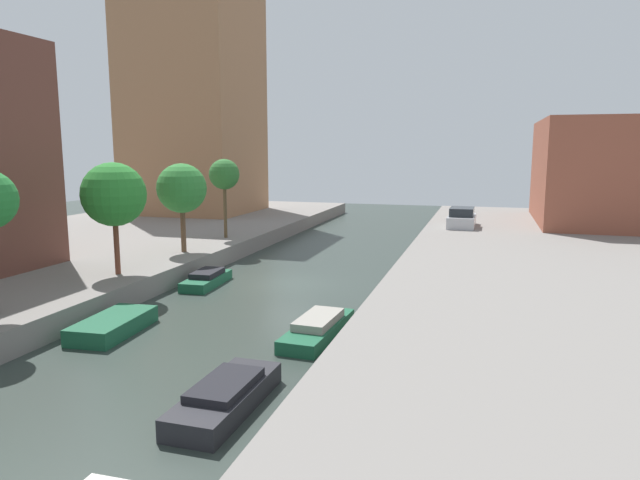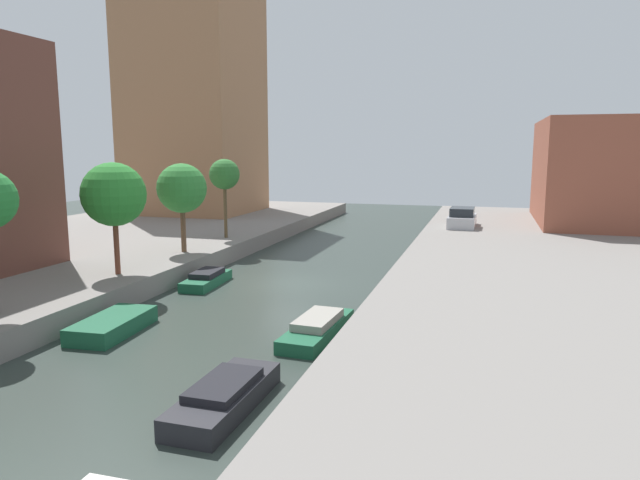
% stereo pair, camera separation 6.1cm
% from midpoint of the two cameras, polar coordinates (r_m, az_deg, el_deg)
% --- Properties ---
extents(ground_plane, '(84.00, 84.00, 0.00)m').
position_cam_midpoint_polar(ground_plane, '(28.39, -3.13, -4.39)').
color(ground_plane, '#2D3833').
extents(quay_left, '(20.00, 64.00, 1.00)m').
position_cam_midpoint_polar(quay_left, '(36.07, -26.24, -1.61)').
color(quay_left, gray).
rests_on(quay_left, ground_plane).
extents(quay_right, '(20.00, 64.00, 1.00)m').
position_cam_midpoint_polar(quay_right, '(27.35, 28.14, -4.91)').
color(quay_right, gray).
rests_on(quay_right, ground_plane).
extents(apartment_tower_far, '(10.00, 9.87, 21.34)m').
position_cam_midpoint_polar(apartment_tower_far, '(53.03, -12.58, 14.35)').
color(apartment_tower_far, '#9E704C').
rests_on(apartment_tower_far, quay_left).
extents(low_block_right, '(10.00, 13.93, 7.83)m').
position_cam_midpoint_polar(low_block_right, '(48.61, 26.86, 6.12)').
color(low_block_right, brown).
rests_on(low_block_right, quay_right).
extents(street_tree_2, '(2.85, 2.85, 5.05)m').
position_cam_midpoint_polar(street_tree_2, '(27.00, -20.02, 4.29)').
color(street_tree_2, brown).
rests_on(street_tree_2, quay_left).
extents(street_tree_3, '(2.70, 2.70, 4.86)m').
position_cam_midpoint_polar(street_tree_3, '(31.95, -13.74, 5.02)').
color(street_tree_3, brown).
rests_on(street_tree_3, quay_left).
extents(street_tree_4, '(1.92, 1.92, 5.01)m').
position_cam_midpoint_polar(street_tree_4, '(36.59, -9.62, 6.44)').
color(street_tree_4, brown).
rests_on(street_tree_4, quay_left).
extents(parked_car, '(1.97, 4.26, 1.43)m').
position_cam_midpoint_polar(parked_car, '(42.82, 13.98, 2.10)').
color(parked_car, '#B7B7BC').
rests_on(parked_car, quay_right).
extents(moored_boat_left_1, '(1.91, 3.68, 0.60)m').
position_cam_midpoint_polar(moored_boat_left_1, '(22.16, -20.09, -8.01)').
color(moored_boat_left_1, '#195638').
rests_on(moored_boat_left_1, ground_plane).
extents(moored_boat_left_2, '(1.52, 3.69, 0.72)m').
position_cam_midpoint_polar(moored_boat_left_2, '(28.50, -11.34, -3.87)').
color(moored_boat_left_2, '#195638').
rests_on(moored_boat_left_2, ground_plane).
extents(moored_boat_right_1, '(1.51, 4.16, 0.78)m').
position_cam_midpoint_polar(moored_boat_right_1, '(15.32, -9.52, -15.19)').
color(moored_boat_right_1, '#232328').
rests_on(moored_boat_right_1, ground_plane).
extents(moored_boat_right_2, '(1.63, 4.61, 0.75)m').
position_cam_midpoint_polar(moored_boat_right_2, '(20.51, -0.28, -8.78)').
color(moored_boat_right_2, '#195638').
rests_on(moored_boat_right_2, ground_plane).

